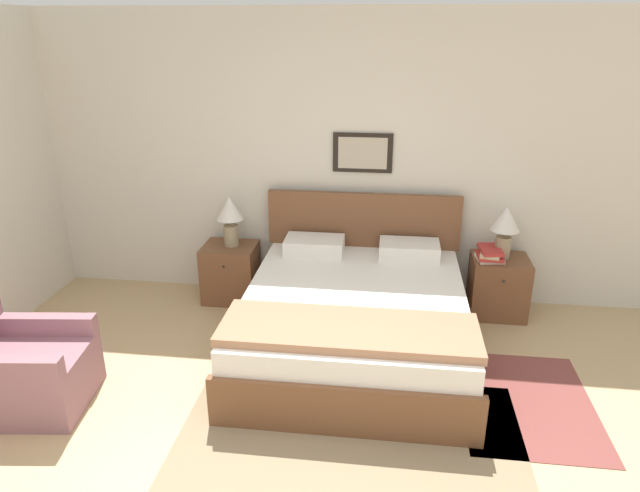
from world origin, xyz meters
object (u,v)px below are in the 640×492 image
nightstand_near_window (231,272)px  armchair (20,370)px  nightstand_by_door (498,286)px  table_lamp_by_door (505,225)px  bed (355,319)px  table_lamp_near_window (230,214)px

nightstand_near_window → armchair: bearing=-119.0°
nightstand_by_door → table_lamp_by_door: size_ratio=1.15×
bed → nightstand_near_window: 1.46m
nightstand_near_window → table_lamp_by_door: size_ratio=1.15×
bed → nightstand_near_window: size_ratio=3.80×
nightstand_by_door → table_lamp_by_door: bearing=84.6°
nightstand_near_window → table_lamp_by_door: 2.52m
nightstand_by_door → bed: bearing=-146.8°
bed → table_lamp_by_door: bearing=33.8°
bed → table_lamp_near_window: 1.56m
bed → table_lamp_near_window: size_ratio=4.36×
nightstand_near_window → table_lamp_by_door: bearing=0.4°
armchair → table_lamp_by_door: size_ratio=1.84×
armchair → nightstand_near_window: bearing=144.3°
nightstand_near_window → nightstand_by_door: bearing=0.0°
nightstand_near_window → table_lamp_near_window: 0.57m
table_lamp_by_door → nightstand_near_window: bearing=-179.6°
armchair → table_lamp_near_window: bearing=144.1°
nightstand_near_window → bed: bearing=-33.2°
armchair → table_lamp_by_door: bearing=110.8°
nightstand_near_window → nightstand_by_door: 2.45m
table_lamp_near_window → table_lamp_by_door: same height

